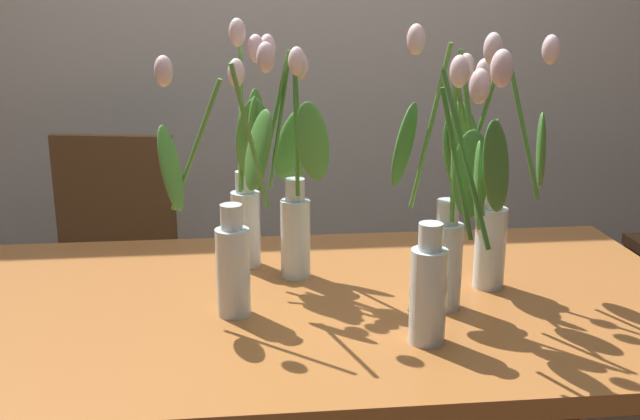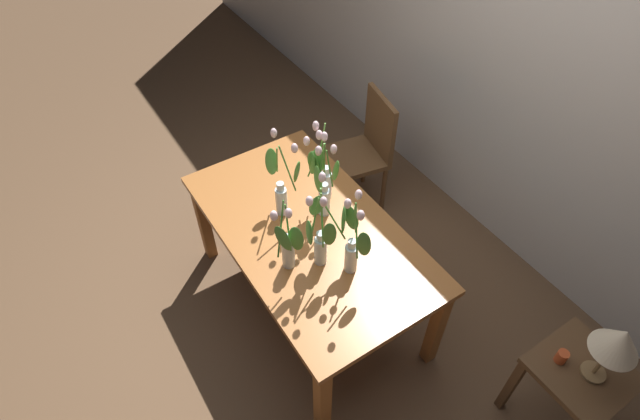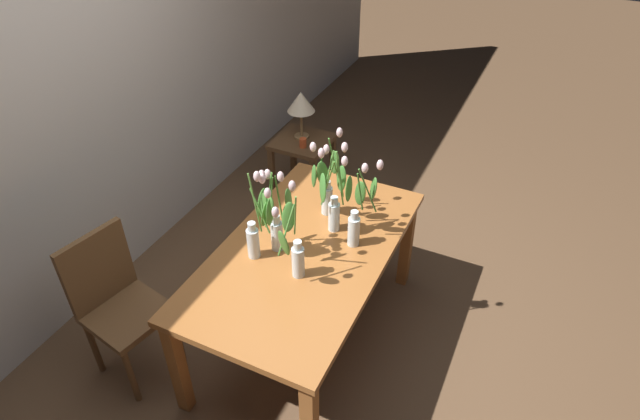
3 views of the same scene
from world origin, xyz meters
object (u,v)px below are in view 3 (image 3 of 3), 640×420
at_px(side_table, 302,152).
at_px(table_lamp, 301,103).
at_px(tulip_vase_3, 274,217).
at_px(tulip_vase_5, 334,196).
at_px(tulip_vase_1, 294,249).
at_px(dining_table, 305,261).
at_px(tulip_vase_0, 358,216).
at_px(tulip_vase_4, 326,188).
at_px(pillar_candle, 303,143).
at_px(tulip_vase_2, 257,231).
at_px(dining_chair, 116,299).

xyz_separation_m(side_table, table_lamp, (0.03, 0.02, 0.42)).
distance_m(tulip_vase_3, tulip_vase_5, 0.38).
height_order(tulip_vase_3, tulip_vase_5, tulip_vase_5).
height_order(tulip_vase_5, side_table, tulip_vase_5).
relative_size(tulip_vase_1, table_lamp, 1.35).
height_order(dining_table, tulip_vase_3, tulip_vase_3).
relative_size(dining_table, tulip_vase_0, 2.96).
bearing_deg(tulip_vase_1, tulip_vase_5, -2.54).
height_order(tulip_vase_3, tulip_vase_4, tulip_vase_4).
relative_size(tulip_vase_3, side_table, 0.99).
xyz_separation_m(tulip_vase_1, pillar_candle, (1.49, 0.72, -0.33)).
bearing_deg(tulip_vase_0, tulip_vase_5, 72.20).
xyz_separation_m(tulip_vase_1, tulip_vase_5, (0.45, -0.02, 0.05)).
height_order(tulip_vase_2, table_lamp, tulip_vase_2).
relative_size(dining_table, tulip_vase_3, 2.95).
bearing_deg(tulip_vase_3, tulip_vase_0, -55.94).
bearing_deg(tulip_vase_4, tulip_vase_2, 163.43).
height_order(tulip_vase_0, side_table, tulip_vase_0).
xyz_separation_m(dining_table, table_lamp, (1.42, 0.75, 0.21)).
bearing_deg(tulip_vase_0, dining_chair, 125.59).
xyz_separation_m(tulip_vase_2, dining_chair, (-0.45, 0.68, -0.40)).
relative_size(side_table, pillar_candle, 7.33).
bearing_deg(dining_chair, tulip_vase_4, -40.62).
bearing_deg(tulip_vase_0, table_lamp, 38.71).
distance_m(dining_table, tulip_vase_0, 0.41).
xyz_separation_m(dining_chair, pillar_candle, (1.90, -0.21, 0.06)).
distance_m(tulip_vase_5, table_lamp, 1.44).
xyz_separation_m(tulip_vase_2, tulip_vase_5, (0.41, -0.26, 0.05)).
bearing_deg(tulip_vase_1, tulip_vase_2, 80.46).
bearing_deg(table_lamp, pillar_candle, -149.09).
bearing_deg(pillar_candle, tulip_vase_2, -161.94).
bearing_deg(tulip_vase_0, side_table, 38.89).
height_order(tulip_vase_0, table_lamp, tulip_vase_0).
relative_size(dining_table, table_lamp, 4.02).
xyz_separation_m(tulip_vase_5, dining_chair, (-0.85, 0.94, -0.44)).
bearing_deg(tulip_vase_0, tulip_vase_1, 153.80).
xyz_separation_m(tulip_vase_1, tulip_vase_3, (0.13, 0.19, 0.05)).
distance_m(tulip_vase_4, table_lamp, 1.27).
xyz_separation_m(dining_chair, table_lamp, (2.03, -0.13, 0.33)).
xyz_separation_m(tulip_vase_4, table_lamp, (1.05, 0.71, -0.06)).
relative_size(tulip_vase_0, tulip_vase_1, 1.01).
relative_size(dining_table, pillar_candle, 21.33).
bearing_deg(side_table, tulip_vase_3, -158.20).
bearing_deg(tulip_vase_5, tulip_vase_3, 146.16).
relative_size(tulip_vase_3, table_lamp, 1.36).
distance_m(tulip_vase_0, tulip_vase_5, 0.19).
distance_m(tulip_vase_3, table_lamp, 1.61).
bearing_deg(tulip_vase_1, side_table, 25.97).
relative_size(tulip_vase_3, tulip_vase_5, 0.95).
bearing_deg(pillar_candle, tulip_vase_5, -144.84).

